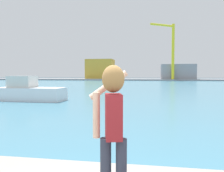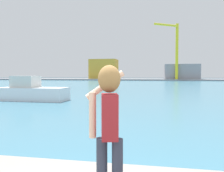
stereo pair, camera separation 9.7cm
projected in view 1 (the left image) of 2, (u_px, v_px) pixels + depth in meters
ground_plane at (150, 85)px, 51.60m from camera, size 220.00×220.00×0.00m
harbor_water at (150, 84)px, 53.57m from camera, size 140.00×100.00×0.02m
far_shore_dock at (152, 79)px, 92.92m from camera, size 140.00×20.00×0.50m
person_photographer at (113, 119)px, 2.98m from camera, size 0.54×0.54×1.74m
boat_moored at (29, 92)px, 19.88m from camera, size 5.70×2.31×2.06m
warehouse_left at (100, 69)px, 96.26m from camera, size 10.68×8.06×7.77m
warehouse_right at (177, 72)px, 90.00m from camera, size 12.32×11.69×5.44m
port_crane at (171, 47)px, 83.04m from camera, size 8.45×6.04×19.37m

